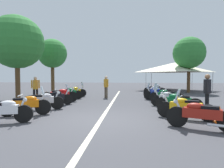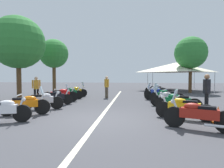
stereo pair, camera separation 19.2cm
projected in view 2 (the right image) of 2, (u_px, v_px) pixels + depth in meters
The scene contains 28 objects.
ground_plane at pixel (99, 119), 7.00m from camera, with size 80.00×80.00×0.00m, color #424247.
lane_centre_stripe at pixel (111, 104), 10.72m from camera, with size 18.96×0.16×0.01m, color beige.
motorcycle_left_row_0 at pixel (2, 110), 6.43m from camera, with size 0.87×1.94×0.99m.
motorcycle_left_row_1 at pixel (26, 104), 7.73m from camera, with size 0.94×1.93×1.21m.
motorcycle_left_row_2 at pixel (42, 100), 9.01m from camera, with size 0.96×1.98×1.00m.
motorcycle_left_row_3 at pixel (54, 97), 10.43m from camera, with size 1.17×1.92×1.19m.
motorcycle_left_row_4 at pixel (61, 95), 11.65m from camera, with size 1.03×2.10×1.01m.
motorcycle_left_row_5 at pixel (69, 93), 13.03m from camera, with size 1.12×1.84×0.99m.
motorcycle_left_row_6 at pixel (74, 91), 14.38m from camera, with size 1.19×1.88×1.20m.
motorcycle_right_row_0 at pixel (198, 115), 5.60m from camera, with size 1.02×1.99×1.22m.
motorcycle_right_row_1 at pixel (183, 108), 6.96m from camera, with size 1.04×2.02×1.00m.
motorcycle_right_row_2 at pixel (177, 102), 8.43m from camera, with size 0.98×1.99×1.01m.
motorcycle_right_row_3 at pixel (169, 99), 9.73m from camera, with size 1.09×1.97×1.19m.
motorcycle_right_row_4 at pixel (166, 96), 10.97m from camera, with size 1.04×1.97×1.22m.
motorcycle_right_row_5 at pixel (159, 94), 12.49m from camera, with size 0.87×2.07×1.20m.
motorcycle_right_row_6 at pixel (159, 92), 13.60m from camera, with size 0.96×2.15×1.02m.
motorcycle_right_row_7 at pixel (157, 91), 15.05m from camera, with size 0.91×1.93×0.98m.
motorcycle_right_row_8 at pixel (155, 89), 16.48m from camera, with size 1.04×1.85×1.00m.
traffic_cone_0 at pixel (218, 115), 6.43m from camera, with size 0.36×0.36×0.61m.
traffic_cone_1 at pixel (37, 99), 11.01m from camera, with size 0.36×0.36×0.61m.
traffic_cone_2 at pixel (47, 95), 13.08m from camera, with size 0.36×0.36×0.61m.
bystander_0 at pixel (36, 87), 12.02m from camera, with size 0.32×0.49×1.61m.
bystander_1 at pixel (107, 85), 13.84m from camera, with size 0.41×0.39×1.65m.
bystander_2 at pixel (207, 90), 8.34m from camera, with size 0.52×0.32×1.73m.
roadside_tree_0 at pixel (54, 54), 17.52m from camera, with size 2.72×2.72×5.16m.
roadside_tree_1 at pixel (18, 43), 12.75m from camera, with size 3.62×3.62×5.79m.
roadside_tree_2 at pixel (191, 53), 18.23m from camera, with size 3.15×3.15×5.55m.
event_tent at pixel (176, 67), 20.95m from camera, with size 6.55×6.55×3.20m.
Camera 2 is at (-6.84, -1.24, 1.64)m, focal length 29.55 mm.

